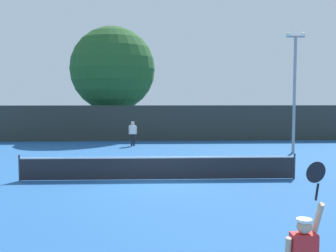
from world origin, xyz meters
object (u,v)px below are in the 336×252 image
(player_receiving, at_px, (133,131))
(tennis_ball, at_px, (133,176))
(light_pole, at_px, (295,84))
(parked_car_mid, at_px, (219,125))
(large_tree, at_px, (113,69))
(parked_car_near, at_px, (125,126))

(player_receiving, height_order, tennis_ball, player_receiving)
(light_pole, height_order, parked_car_mid, light_pole)
(tennis_ball, height_order, large_tree, large_tree)
(light_pole, bearing_deg, parked_car_mid, 98.95)
(parked_car_near, height_order, parked_car_mid, same)
(parked_car_mid, bearing_deg, large_tree, -156.77)
(tennis_ball, relative_size, parked_car_near, 0.02)
(tennis_ball, bearing_deg, light_pole, 36.41)
(large_tree, xyz_separation_m, parked_car_mid, (9.86, 3.64, -5.04))
(light_pole, distance_m, large_tree, 15.98)
(large_tree, bearing_deg, parked_car_mid, 20.27)
(player_receiving, bearing_deg, large_tree, -73.03)
(tennis_ball, distance_m, parked_car_near, 19.54)
(light_pole, distance_m, parked_car_near, 17.06)
(parked_car_near, bearing_deg, tennis_ball, -78.40)
(large_tree, height_order, parked_car_mid, large_tree)
(tennis_ball, xyz_separation_m, large_tree, (-2.54, 17.37, 5.78))
(player_receiving, bearing_deg, light_pole, 159.58)
(player_receiving, xyz_separation_m, parked_car_near, (-1.10, 8.70, -0.27))
(light_pole, xyz_separation_m, large_tree, (-12.07, 10.35, 1.59))
(player_receiving, relative_size, tennis_ball, 25.08)
(large_tree, relative_size, parked_car_mid, 2.20)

